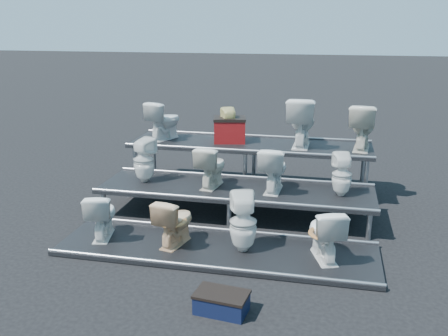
% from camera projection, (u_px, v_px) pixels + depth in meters
% --- Properties ---
extents(ground, '(80.00, 80.00, 0.00)m').
position_uv_depth(ground, '(235.00, 216.00, 7.81)').
color(ground, black).
rests_on(ground, ground).
extents(tier_front, '(4.20, 1.20, 0.06)m').
position_uv_depth(tier_front, '(216.00, 250.00, 6.58)').
color(tier_front, black).
rests_on(tier_front, ground).
extents(tier_mid, '(4.20, 1.20, 0.46)m').
position_uv_depth(tier_mid, '(235.00, 202.00, 7.74)').
color(tier_mid, black).
rests_on(tier_mid, ground).
extents(tier_back, '(4.20, 1.20, 0.86)m').
position_uv_depth(tier_back, '(250.00, 167.00, 8.90)').
color(tier_back, black).
rests_on(tier_back, ground).
extents(toilet_0, '(0.49, 0.70, 0.65)m').
position_uv_depth(toilet_0, '(102.00, 215.00, 6.81)').
color(toilet_0, white).
rests_on(toilet_0, tier_front).
extents(toilet_1, '(0.50, 0.70, 0.65)m').
position_uv_depth(toilet_1, '(175.00, 221.00, 6.60)').
color(toilet_1, '#DFB386').
rests_on(toilet_1, tier_front).
extents(toilet_2, '(0.44, 0.44, 0.78)m').
position_uv_depth(toilet_2, '(243.00, 222.00, 6.39)').
color(toilet_2, white).
rests_on(toilet_2, tier_front).
extents(toilet_3, '(0.57, 0.75, 0.68)m').
position_uv_depth(toilet_3, '(325.00, 233.00, 6.19)').
color(toilet_3, white).
rests_on(toilet_3, tier_front).
extents(toilet_4, '(0.42, 0.43, 0.71)m').
position_uv_depth(toilet_4, '(144.00, 160.00, 7.88)').
color(toilet_4, white).
rests_on(toilet_4, tier_mid).
extents(toilet_5, '(0.45, 0.68, 0.65)m').
position_uv_depth(toilet_5, '(211.00, 166.00, 7.66)').
color(toilet_5, beige).
rests_on(toilet_5, tier_mid).
extents(toilet_6, '(0.42, 0.69, 0.69)m').
position_uv_depth(toilet_6, '(273.00, 169.00, 7.46)').
color(toilet_6, white).
rests_on(toilet_6, tier_mid).
extents(toilet_7, '(0.35, 0.35, 0.64)m').
position_uv_depth(toilet_7, '(342.00, 175.00, 7.26)').
color(toilet_7, white).
rests_on(toilet_7, tier_mid).
extents(toilet_8, '(0.62, 0.77, 0.69)m').
position_uv_depth(toilet_8, '(164.00, 120.00, 9.01)').
color(toilet_8, white).
rests_on(toilet_8, tier_back).
extents(toilet_9, '(0.37, 0.37, 0.62)m').
position_uv_depth(toilet_9, '(229.00, 125.00, 8.77)').
color(toilet_9, beige).
rests_on(toilet_9, tier_back).
extents(toilet_10, '(0.49, 0.84, 0.84)m').
position_uv_depth(toilet_10, '(301.00, 122.00, 8.48)').
color(toilet_10, white).
rests_on(toilet_10, tier_back).
extents(toilet_11, '(0.50, 0.79, 0.77)m').
position_uv_depth(toilet_11, '(362.00, 127.00, 8.28)').
color(toilet_11, beige).
rests_on(toilet_11, tier_back).
extents(red_crate, '(0.62, 0.53, 0.39)m').
position_uv_depth(red_crate, '(230.00, 131.00, 8.85)').
color(red_crate, maroon).
rests_on(red_crate, tier_back).
extents(step_stool, '(0.57, 0.38, 0.19)m').
position_uv_depth(step_stool, '(222.00, 304.00, 5.20)').
color(step_stool, black).
rests_on(step_stool, ground).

